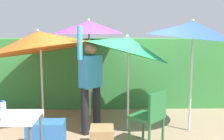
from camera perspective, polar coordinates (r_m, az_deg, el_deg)
The scene contains 12 objects.
ground_plane at distance 4.93m, azimuth 0.07°, elevation -13.29°, with size 24.00×24.00×0.00m, color #9E8466.
hedge_row at distance 6.56m, azimuth -0.26°, elevation -0.47°, with size 8.00×0.70×1.60m, color #38843D.
umbrella_rainbow at distance 4.95m, azimuth 3.28°, elevation 5.19°, with size 1.61×1.58×1.94m.
umbrella_orange at distance 5.01m, azimuth 16.38°, elevation 7.92°, with size 1.65×1.63×2.03m.
umbrella_yellow at distance 5.37m, azimuth -14.81°, elevation 5.84°, with size 2.12×2.08×2.03m.
umbrella_navy at distance 5.70m, azimuth -4.80°, elevation 8.79°, with size 1.42×1.42×2.03m.
person_vendor at distance 4.82m, azimuth -4.47°, elevation -2.21°, with size 0.45×0.46×1.88m.
chair_plastic at distance 4.37m, azimuth 7.92°, elevation -9.15°, with size 0.62×0.62×0.89m.
cooler_box at distance 4.50m, azimuth -13.45°, elevation -12.83°, with size 0.57×0.32×0.42m, color #2D6BB7.
crate_cardboard at distance 4.43m, azimuth -2.08°, elevation -13.68°, with size 0.36×0.38×0.31m, color #9E7A4C.
folding_table at distance 3.72m, azimuth -20.98°, elevation -10.30°, with size 0.80×0.60×0.76m.
bottle_water at distance 3.52m, azimuth -21.55°, elevation -7.88°, with size 0.07×0.07×0.24m.
Camera 1 is at (-0.09, -4.57, 1.84)m, focal length 44.25 mm.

